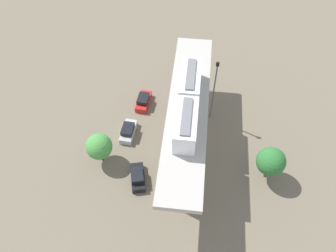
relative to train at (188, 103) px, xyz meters
name	(u,v)px	position (x,y,z in m)	size (l,w,h in m)	color
ground_plane	(185,146)	(0.00, -0.59, -10.24)	(120.00, 120.00, 0.00)	#706654
viaduct	(187,118)	(0.00, -0.59, -3.78)	(5.20, 28.00, 8.70)	#B7B2AA
train	(188,103)	(0.00, 0.00, 0.00)	(2.64, 13.55, 3.24)	white
parked_car_red	(143,101)	(7.41, -8.15, -9.49)	(2.18, 4.35, 1.76)	red
parked_car_black	(138,177)	(6.01, 5.74, -9.49)	(2.76, 4.51, 1.76)	black
parked_car_silver	(128,131)	(8.72, -1.84, -9.49)	(2.09, 4.32, 1.76)	#B2B5BA
tree_near_viaduct	(271,161)	(-11.37, 3.17, -6.50)	(3.87, 3.87, 5.68)	brown
tree_mid_lot	(99,147)	(11.61, 3.07, -6.97)	(3.65, 3.65, 5.11)	brown
signal_post	(214,90)	(-3.40, -6.62, -4.05)	(0.44, 0.28, 11.30)	#4C4C51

